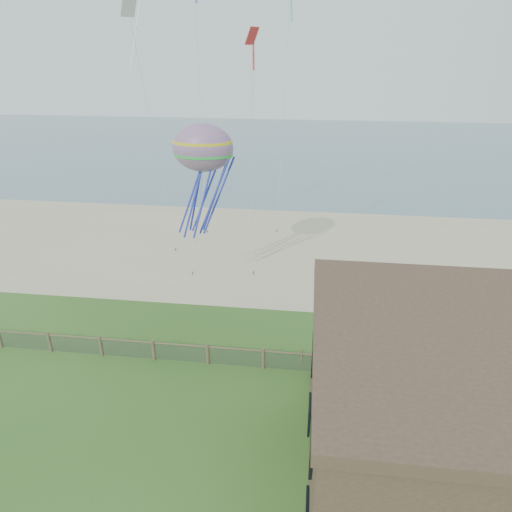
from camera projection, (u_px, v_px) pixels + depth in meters
The scene contains 9 objects.
ground at pixel (177, 452), 19.21m from camera, with size 160.00×160.00×0.00m, color #2F531C.
sand_beach at pixel (249, 247), 39.07m from camera, with size 72.00×20.00×0.02m, color tan.
ocean at pixel (284, 147), 78.80m from camera, with size 160.00×68.00×0.02m, color slate.
chainlink_fence at pixel (208, 355), 24.40m from camera, with size 36.20×0.20×1.25m, color brown, non-canonical shape.
motel_deck at pixel (465, 393), 22.14m from camera, with size 15.00×2.00×0.50m, color #4E362D.
picnic_table at pixel (354, 391), 22.11m from camera, with size 1.71×1.29×0.72m, color #4E362D, non-canonical shape.
octopus_kite at pixel (204, 179), 28.07m from camera, with size 3.63×2.56×7.48m, color orange, non-canonical shape.
kite_white at pixel (131, 26), 27.82m from camera, with size 1.21×0.70×3.26m, color silver, non-canonical shape.
kite_red at pixel (252, 44), 24.25m from camera, with size 0.94×0.70×1.76m, color red, non-canonical shape.
Camera 1 is at (5.05, -13.52, 15.50)m, focal length 32.00 mm.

